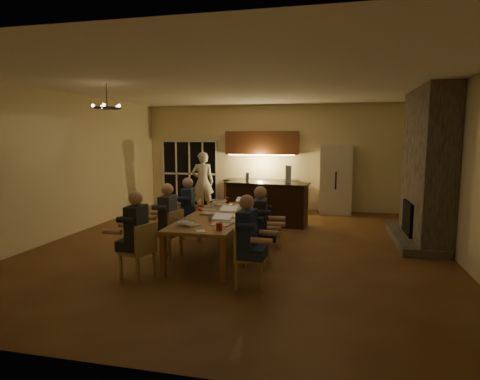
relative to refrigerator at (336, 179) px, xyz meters
name	(u,v)px	position (x,y,z in m)	size (l,w,h in m)	color
floor	(240,246)	(-1.90, -4.15, -1.00)	(9.00, 9.00, 0.00)	brown
back_wall	(273,157)	(-1.90, 0.37, 0.60)	(8.00, 0.04, 3.20)	beige
left_wall	(63,165)	(-5.92, -4.15, 0.60)	(0.04, 9.00, 3.20)	beige
right_wall	(462,172)	(2.12, -4.15, 0.60)	(0.04, 9.00, 3.20)	beige
ceiling	(240,85)	(-1.90, -4.15, 2.22)	(8.00, 9.00, 0.04)	white
french_doors	(190,174)	(-4.60, 0.32, 0.05)	(1.86, 0.08, 2.10)	black
fireplace	(427,167)	(1.80, -2.95, 0.60)	(0.58, 2.50, 3.20)	#62574D
kitchenette	(261,171)	(-2.20, 0.05, 0.20)	(2.24, 0.68, 2.40)	brown
refrigerator	(336,179)	(0.00, 0.00, 0.00)	(0.90, 0.68, 2.00)	beige
dining_table	(219,234)	(-2.19, -4.73, -0.62)	(1.10, 3.08, 0.75)	#A86D43
bar_island	(267,204)	(-1.70, -1.96, -0.46)	(2.09, 0.68, 1.08)	black
chair_left_near	(137,251)	(-3.05, -6.35, -0.55)	(0.44, 0.44, 0.89)	tan
chair_left_mid	(167,234)	(-3.04, -5.18, -0.55)	(0.44, 0.44, 0.89)	tan
chair_left_far	(190,222)	(-3.00, -4.07, -0.55)	(0.44, 0.44, 0.89)	tan
chair_right_near	(249,257)	(-1.29, -6.27, -0.55)	(0.44, 0.44, 0.89)	tan
chair_right_mid	(258,240)	(-1.33, -5.29, -0.55)	(0.44, 0.44, 0.89)	tan
chair_right_far	(269,225)	(-1.33, -4.05, -0.55)	(0.44, 0.44, 0.89)	tan
person_left_near	(137,235)	(-3.07, -6.31, -0.31)	(0.60, 0.60, 1.38)	#21242B
person_right_near	(247,241)	(-1.31, -6.32, -0.31)	(0.60, 0.60, 1.38)	navy
person_left_mid	(168,221)	(-3.02, -5.19, -0.31)	(0.60, 0.60, 1.38)	#383D42
person_right_mid	(260,226)	(-1.30, -5.24, -0.31)	(0.60, 0.60, 1.38)	#21242B
person_left_far	(188,210)	(-3.03, -4.10, -0.31)	(0.60, 0.60, 1.38)	navy
standing_person	(203,182)	(-3.86, -0.59, -0.10)	(0.65, 0.43, 1.79)	silver
chandelier	(107,108)	(-4.28, -5.00, 1.75)	(0.53, 0.53, 0.03)	black
laptop_a	(189,218)	(-2.41, -5.71, -0.14)	(0.32, 0.28, 0.23)	silver
laptop_b	(220,218)	(-1.91, -5.59, -0.14)	(0.32, 0.28, 0.23)	silver
laptop_c	(209,208)	(-2.38, -4.68, -0.14)	(0.32, 0.28, 0.23)	silver
laptop_d	(227,210)	(-2.00, -4.81, -0.14)	(0.32, 0.28, 0.23)	silver
laptop_e	(220,200)	(-2.47, -3.65, -0.14)	(0.32, 0.28, 0.23)	silver
laptop_f	(242,201)	(-1.97, -3.64, -0.14)	(0.32, 0.28, 0.23)	silver
mug_front	(213,216)	(-2.18, -5.14, -0.20)	(0.08, 0.08, 0.10)	silver
mug_mid	(231,207)	(-2.10, -4.11, -0.20)	(0.08, 0.08, 0.10)	silver
mug_back	(212,205)	(-2.53, -4.01, -0.20)	(0.08, 0.08, 0.10)	silver
redcup_near	(219,227)	(-1.82, -5.99, -0.19)	(0.10, 0.10, 0.12)	#B71D0C
redcup_mid	(201,208)	(-2.65, -4.40, -0.19)	(0.09, 0.09, 0.12)	#B71D0C
can_silver	(210,218)	(-2.17, -5.36, -0.19)	(0.06, 0.06, 0.12)	#B2B2B7
can_cola	(227,200)	(-2.38, -3.34, -0.19)	(0.07, 0.07, 0.12)	#3F0F0C
can_right	(242,210)	(-1.78, -4.48, -0.19)	(0.07, 0.07, 0.12)	#B2B2B7
plate_near	(228,222)	(-1.84, -5.34, -0.24)	(0.27, 0.27, 0.02)	silver
plate_left	(185,222)	(-2.54, -5.58, -0.24)	(0.28, 0.28, 0.02)	silver
plate_far	(248,209)	(-1.78, -3.99, -0.24)	(0.26, 0.26, 0.02)	silver
notepad	(201,231)	(-2.08, -6.11, -0.24)	(0.14, 0.19, 0.01)	white
bar_bottle	(247,177)	(-2.22, -1.94, 0.20)	(0.08, 0.08, 0.24)	#99999E
bar_blender	(288,174)	(-1.17, -1.95, 0.30)	(0.14, 0.14, 0.44)	silver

